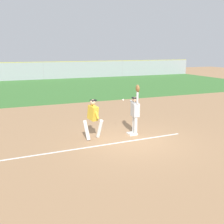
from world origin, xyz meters
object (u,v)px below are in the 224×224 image
at_px(fielder, 135,110).
at_px(parked_car_red, 41,72).
at_px(parked_car_green, 79,71).
at_px(baseball, 123,100).
at_px(first_base, 132,134).
at_px(runner, 93,116).
at_px(parked_car_black, 116,70).

relative_size(fielder, parked_car_red, 0.50).
bearing_deg(parked_car_green, baseball, -95.02).
distance_m(first_base, runner, 2.06).
distance_m(parked_car_green, parked_car_black, 6.11).
relative_size(fielder, parked_car_black, 0.52).
height_order(first_base, fielder, fielder).
height_order(parked_car_red, parked_car_green, same).
xyz_separation_m(baseball, parked_car_green, (5.85, 29.02, -0.93)).
bearing_deg(parked_car_red, first_base, -94.85).
distance_m(fielder, parked_car_black, 31.67).
relative_size(first_base, fielder, 0.17).
distance_m(runner, parked_car_black, 32.30).
xyz_separation_m(parked_car_red, parked_car_green, (5.65, 0.43, 0.00)).
distance_m(first_base, parked_car_green, 29.63).
xyz_separation_m(first_base, parked_car_green, (5.44, 29.12, 0.63)).
xyz_separation_m(fielder, baseball, (-0.52, 0.16, 0.48)).
bearing_deg(first_base, parked_car_green, 79.42).
height_order(runner, parked_car_red, runner).
distance_m(first_base, parked_car_black, 31.65).
bearing_deg(parked_car_black, parked_car_green, -177.17).
xyz_separation_m(runner, parked_car_green, (7.26, 29.07, -0.32)).
bearing_deg(runner, baseball, -14.34).
bearing_deg(first_base, parked_car_black, 68.61).
height_order(runner, parked_car_green, runner).
relative_size(runner, parked_car_black, 0.39).
bearing_deg(fielder, first_base, -26.69).
distance_m(fielder, parked_car_red, 28.76).
xyz_separation_m(baseball, parked_car_red, (0.20, 28.60, -0.93)).
relative_size(parked_car_red, parked_car_green, 0.99).
relative_size(baseball, parked_car_black, 0.02).
bearing_deg(baseball, parked_car_black, 67.86).
bearing_deg(parked_car_green, fielder, -93.98).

